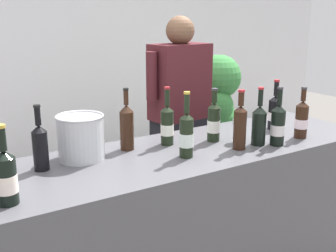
% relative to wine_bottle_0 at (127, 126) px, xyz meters
% --- Properties ---
extents(wall_back, '(8.00, 0.10, 2.80)m').
position_rel_wine_bottle_0_xyz_m(wall_back, '(0.28, 2.43, 0.37)').
color(wall_back, white).
rests_on(wall_back, ground_plane).
extents(counter, '(2.34, 0.69, 0.90)m').
position_rel_wine_bottle_0_xyz_m(counter, '(0.28, -0.17, -0.58)').
color(counter, '#4C4C51').
rests_on(counter, ground_plane).
extents(wine_bottle_0, '(0.08, 0.08, 0.34)m').
position_rel_wine_bottle_0_xyz_m(wine_bottle_0, '(0.00, 0.00, 0.00)').
color(wine_bottle_0, black).
rests_on(wine_bottle_0, counter).
extents(wine_bottle_1, '(0.07, 0.07, 0.31)m').
position_rel_wine_bottle_0_xyz_m(wine_bottle_1, '(0.50, -0.12, -0.02)').
color(wine_bottle_1, black).
rests_on(wine_bottle_1, counter).
extents(wine_bottle_2, '(0.08, 0.08, 0.32)m').
position_rel_wine_bottle_0_xyz_m(wine_bottle_2, '(1.00, -0.12, -0.02)').
color(wine_bottle_2, black).
rests_on(wine_bottle_2, counter).
extents(wine_bottle_3, '(0.07, 0.07, 0.34)m').
position_rel_wine_bottle_0_xyz_m(wine_bottle_3, '(0.21, -0.27, -0.01)').
color(wine_bottle_3, black).
rests_on(wine_bottle_3, counter).
extents(wine_bottle_4, '(0.07, 0.07, 0.33)m').
position_rel_wine_bottle_0_xyz_m(wine_bottle_4, '(0.53, -0.32, 0.00)').
color(wine_bottle_4, black).
rests_on(wine_bottle_4, counter).
extents(wine_bottle_5, '(0.08, 0.08, 0.32)m').
position_rel_wine_bottle_0_xyz_m(wine_bottle_5, '(-0.69, -0.36, -0.02)').
color(wine_bottle_5, black).
rests_on(wine_bottle_5, counter).
extents(wine_bottle_6, '(0.07, 0.07, 0.32)m').
position_rel_wine_bottle_0_xyz_m(wine_bottle_6, '(-0.48, -0.06, -0.01)').
color(wine_bottle_6, black).
rests_on(wine_bottle_6, counter).
extents(wine_bottle_7, '(0.08, 0.08, 0.33)m').
position_rel_wine_bottle_0_xyz_m(wine_bottle_7, '(0.76, -0.37, -0.01)').
color(wine_bottle_7, black).
rests_on(wine_bottle_7, counter).
extents(wine_bottle_8, '(0.07, 0.07, 0.33)m').
position_rel_wine_bottle_0_xyz_m(wine_bottle_8, '(0.23, -0.04, -0.02)').
color(wine_bottle_8, black).
rests_on(wine_bottle_8, counter).
extents(wine_bottle_9, '(0.08, 0.08, 0.31)m').
position_rel_wine_bottle_0_xyz_m(wine_bottle_9, '(0.99, -0.35, -0.02)').
color(wine_bottle_9, black).
rests_on(wine_bottle_9, counter).
extents(wine_bottle_10, '(0.08, 0.08, 0.33)m').
position_rel_wine_bottle_0_xyz_m(wine_bottle_10, '(0.67, -0.31, -0.01)').
color(wine_bottle_10, black).
rests_on(wine_bottle_10, counter).
extents(wine_glass, '(0.08, 0.08, 0.17)m').
position_rel_wine_bottle_0_xyz_m(wine_glass, '(0.61, -0.21, -0.02)').
color(wine_glass, silver).
rests_on(wine_glass, counter).
extents(ice_bucket, '(0.24, 0.24, 0.23)m').
position_rel_wine_bottle_0_xyz_m(ice_bucket, '(-0.27, -0.01, -0.02)').
color(ice_bucket, silver).
rests_on(ice_bucket, counter).
extents(person_server, '(0.59, 0.29, 1.61)m').
position_rel_wine_bottle_0_xyz_m(person_server, '(0.71, 0.56, -0.25)').
color(person_server, black).
rests_on(person_server, ground_plane).
extents(potted_shrub, '(0.62, 0.56, 1.29)m').
position_rel_wine_bottle_0_xyz_m(potted_shrub, '(1.26, 0.91, -0.28)').
color(potted_shrub, brown).
rests_on(potted_shrub, ground_plane).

